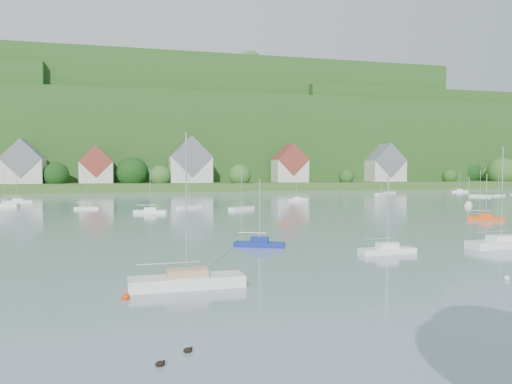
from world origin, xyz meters
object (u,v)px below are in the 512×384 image
near_sailboat_3 (387,249)px  near_sailboat_4 (501,243)px  near_sailboat_1 (260,243)px  near_sailboat_2 (187,280)px  near_sailboat_5 (486,217)px

near_sailboat_3 → near_sailboat_4: 12.73m
near_sailboat_1 → near_sailboat_2: (-8.86, -15.46, 0.10)m
near_sailboat_1 → near_sailboat_3: 12.30m
near_sailboat_1 → near_sailboat_5: bearing=48.2°
near_sailboat_1 → near_sailboat_4: (23.03, -6.13, 0.09)m
near_sailboat_2 → near_sailboat_3: 21.08m
near_sailboat_4 → near_sailboat_1: bearing=158.6°
near_sailboat_5 → near_sailboat_3: bearing=-102.0°
near_sailboat_2 → near_sailboat_5: size_ratio=1.40×
near_sailboat_1 → near_sailboat_5: (40.51, 17.64, 0.01)m
near_sailboat_2 → near_sailboat_5: 59.44m
near_sailboat_3 → near_sailboat_5: 38.79m
near_sailboat_3 → near_sailboat_1: bearing=144.7°
near_sailboat_1 → near_sailboat_4: size_ratio=0.68×
near_sailboat_2 → near_sailboat_5: (49.37, 33.10, -0.09)m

